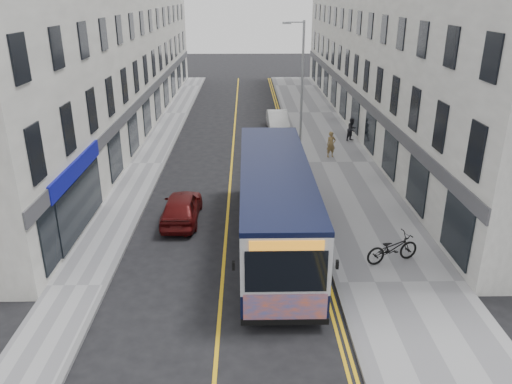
{
  "coord_description": "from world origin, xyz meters",
  "views": [
    {
      "loc": [
        0.89,
        -16.05,
        9.45
      ],
      "look_at": [
        1.28,
        3.57,
        1.6
      ],
      "focal_mm": 35.0,
      "sensor_mm": 36.0,
      "label": 1
    }
  ],
  "objects_px": {
    "city_bus": "(275,202)",
    "bicycle": "(392,248)",
    "pedestrian_far": "(352,129)",
    "car_maroon": "(181,207)",
    "pedestrian_near": "(331,144)",
    "car_white": "(278,121)",
    "streetlamp": "(301,84)"
  },
  "relations": [
    {
      "from": "city_bus",
      "to": "bicycle",
      "type": "height_order",
      "value": "city_bus"
    },
    {
      "from": "pedestrian_far",
      "to": "car_maroon",
      "type": "distance_m",
      "value": 15.91
    },
    {
      "from": "pedestrian_near",
      "to": "pedestrian_far",
      "type": "xyz_separation_m",
      "value": [
        1.98,
        3.57,
        -0.01
      ]
    },
    {
      "from": "city_bus",
      "to": "pedestrian_far",
      "type": "relative_size",
      "value": 7.37
    },
    {
      "from": "city_bus",
      "to": "car_white",
      "type": "height_order",
      "value": "city_bus"
    },
    {
      "from": "streetlamp",
      "to": "city_bus",
      "type": "relative_size",
      "value": 0.69
    },
    {
      "from": "streetlamp",
      "to": "city_bus",
      "type": "bearing_deg",
      "value": -100.27
    },
    {
      "from": "car_white",
      "to": "pedestrian_far",
      "type": "bearing_deg",
      "value": -38.22
    },
    {
      "from": "streetlamp",
      "to": "pedestrian_near",
      "type": "xyz_separation_m",
      "value": [
        1.86,
        -1.02,
        -3.47
      ]
    },
    {
      "from": "city_bus",
      "to": "car_maroon",
      "type": "distance_m",
      "value": 4.72
    },
    {
      "from": "city_bus",
      "to": "bicycle",
      "type": "distance_m",
      "value": 4.76
    },
    {
      "from": "bicycle",
      "to": "streetlamp",
      "type": "bearing_deg",
      "value": -9.39
    },
    {
      "from": "city_bus",
      "to": "car_white",
      "type": "xyz_separation_m",
      "value": [
        1.22,
        18.14,
        -1.15
      ]
    },
    {
      "from": "car_maroon",
      "to": "bicycle",
      "type": "bearing_deg",
      "value": 154.92
    },
    {
      "from": "pedestrian_near",
      "to": "car_white",
      "type": "distance_m",
      "value": 7.63
    },
    {
      "from": "streetlamp",
      "to": "car_white",
      "type": "relative_size",
      "value": 1.95
    },
    {
      "from": "car_maroon",
      "to": "pedestrian_far",
      "type": "bearing_deg",
      "value": -128.27
    },
    {
      "from": "city_bus",
      "to": "pedestrian_far",
      "type": "height_order",
      "value": "city_bus"
    },
    {
      "from": "bicycle",
      "to": "pedestrian_far",
      "type": "distance_m",
      "value": 16.45
    },
    {
      "from": "city_bus",
      "to": "car_maroon",
      "type": "bearing_deg",
      "value": 150.52
    },
    {
      "from": "pedestrian_near",
      "to": "streetlamp",
      "type": "bearing_deg",
      "value": 135.27
    },
    {
      "from": "car_white",
      "to": "car_maroon",
      "type": "distance_m",
      "value": 16.72
    },
    {
      "from": "pedestrian_near",
      "to": "car_white",
      "type": "height_order",
      "value": "pedestrian_near"
    },
    {
      "from": "bicycle",
      "to": "pedestrian_near",
      "type": "xyz_separation_m",
      "value": [
        -0.24,
        12.79,
        0.23
      ]
    },
    {
      "from": "pedestrian_far",
      "to": "car_maroon",
      "type": "relative_size",
      "value": 0.4
    },
    {
      "from": "pedestrian_near",
      "to": "car_maroon",
      "type": "bearing_deg",
      "value": -148.23
    },
    {
      "from": "car_maroon",
      "to": "city_bus",
      "type": "bearing_deg",
      "value": 151.19
    },
    {
      "from": "streetlamp",
      "to": "car_maroon",
      "type": "xyz_separation_m",
      "value": [
        -6.17,
        -9.83,
        -3.71
      ]
    },
    {
      "from": "bicycle",
      "to": "pedestrian_near",
      "type": "distance_m",
      "value": 12.8
    },
    {
      "from": "streetlamp",
      "to": "car_maroon",
      "type": "relative_size",
      "value": 2.03
    },
    {
      "from": "car_white",
      "to": "car_maroon",
      "type": "xyz_separation_m",
      "value": [
        -5.2,
        -15.89,
        -0.01
      ]
    },
    {
      "from": "city_bus",
      "to": "pedestrian_near",
      "type": "bearing_deg",
      "value": 69.91
    }
  ]
}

